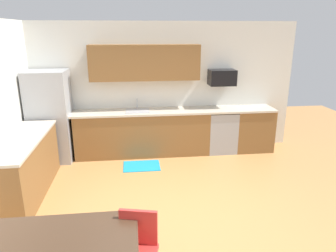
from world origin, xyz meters
TOP-DOWN VIEW (x-y plane):
  - ground_plane at (0.00, 0.00)m, footprint 12.00×12.00m
  - wall_back at (0.00, 2.65)m, footprint 5.80×0.10m
  - cabinet_run_back at (-0.38, 2.30)m, footprint 2.74×0.60m
  - cabinet_run_back_right at (2.00, 2.30)m, footprint 0.81×0.60m
  - cabinet_run_left at (-2.30, 0.80)m, footprint 0.60×2.00m
  - countertop_back at (0.00, 2.30)m, footprint 4.80×0.64m
  - countertop_left at (-2.30, 0.80)m, footprint 0.64×2.00m
  - upper_cabinets_back at (-0.30, 2.43)m, footprint 2.20×0.34m
  - refrigerator at (-2.18, 2.22)m, footprint 0.76×0.70m
  - oven_range at (1.29, 2.30)m, footprint 0.60×0.60m
  - microwave at (1.29, 2.40)m, footprint 0.54×0.36m
  - sink_basin at (-0.48, 2.30)m, footprint 0.48×0.40m
  - sink_faucet at (-0.48, 2.48)m, footprint 0.02×0.02m
  - dining_table at (-1.26, -1.51)m, footprint 1.40×0.90m
  - chair_near_table at (-0.58, -1.34)m, footprint 0.48×0.48m
  - floor_mat at (-0.44, 1.65)m, footprint 0.70×0.50m

SIDE VIEW (x-z plane):
  - ground_plane at x=0.00m, z-range 0.00..0.00m
  - floor_mat at x=-0.44m, z-range 0.00..0.01m
  - cabinet_run_back at x=-0.38m, z-range 0.00..0.90m
  - cabinet_run_back_right at x=2.00m, z-range 0.00..0.90m
  - cabinet_run_left at x=-2.30m, z-range 0.00..0.90m
  - oven_range at x=1.29m, z-range 0.00..0.91m
  - chair_near_table at x=-0.58m, z-range 0.08..0.93m
  - dining_table at x=-1.26m, z-range 0.31..1.07m
  - sink_basin at x=-0.48m, z-range 0.81..0.95m
  - refrigerator at x=-2.18m, z-range 0.00..1.79m
  - countertop_back at x=0.00m, z-range 0.90..0.94m
  - countertop_left at x=-2.30m, z-range 0.90..0.94m
  - sink_faucet at x=-0.48m, z-range 0.92..1.16m
  - wall_back at x=0.00m, z-range 0.00..2.70m
  - microwave at x=1.29m, z-range 1.42..1.74m
  - upper_cabinets_back at x=-0.30m, z-range 1.55..2.25m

